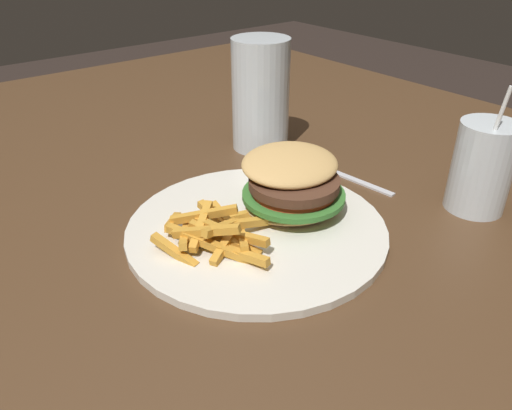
{
  "coord_description": "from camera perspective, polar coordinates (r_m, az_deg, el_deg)",
  "views": [
    {
      "loc": [
        -0.32,
        -0.63,
        1.09
      ],
      "look_at": [
        -0.0,
        -0.23,
        0.79
      ],
      "focal_mm": 35.0,
      "sensor_mm": 36.0,
      "label": 1
    }
  ],
  "objects": [
    {
      "name": "spoon",
      "position": [
        0.79,
        6.03,
        5.35
      ],
      "size": [
        0.05,
        0.19,
        0.02
      ],
      "rotation": [
        0.0,
        0.0,
        1.67
      ],
      "color": "silver",
      "rests_on": "dining_table"
    },
    {
      "name": "juice_glass",
      "position": [
        0.7,
        24.34,
        3.57
      ],
      "size": [
        0.08,
        0.08,
        0.17
      ],
      "color": "silver",
      "rests_on": "dining_table"
    },
    {
      "name": "beer_glass",
      "position": [
        0.82,
        0.52,
        12.25
      ],
      "size": [
        0.09,
        0.09,
        0.18
      ],
      "color": "silver",
      "rests_on": "dining_table"
    },
    {
      "name": "dining_table",
      "position": [
        0.85,
        -9.88,
        -3.69
      ],
      "size": [
        1.38,
        1.29,
        0.75
      ],
      "color": "#4C331E",
      "rests_on": "ground_plane"
    },
    {
      "name": "meal_plate_near",
      "position": [
        0.62,
        1.7,
        -0.4
      ],
      "size": [
        0.32,
        0.32,
        0.09
      ],
      "color": "silver",
      "rests_on": "dining_table"
    }
  ]
}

